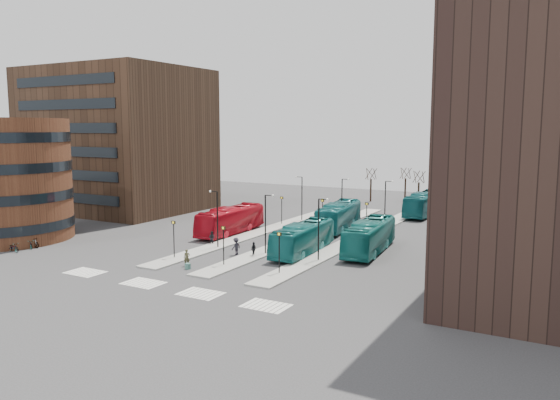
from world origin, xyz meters
The scene contains 23 objects.
ground centered at (0.00, 0.00, 0.00)m, with size 160.00×160.00×0.00m, color #2F2F31.
island_left centered at (-4.00, 30.00, 0.07)m, with size 2.50×45.00×0.15m, color gray.
island_mid centered at (2.00, 30.00, 0.07)m, with size 2.50×45.00×0.15m, color gray.
island_right centered at (8.00, 30.00, 0.07)m, with size 2.50×45.00×0.15m, color gray.
suitcase centered at (-0.62, 9.41, 0.28)m, with size 0.44×0.35×0.55m, color #1B3397.
red_bus centered at (-6.85, 25.53, 1.67)m, with size 2.80×11.97×3.34m, color #B10D1C.
teal_bus_a centered at (5.70, 20.41, 1.59)m, with size 2.68×11.44×3.19m, color #146868.
teal_bus_b centered at (3.58, 34.69, 1.73)m, with size 2.90×12.39×3.45m, color #15666B.
teal_bus_c centered at (11.56, 24.26, 1.69)m, with size 2.84×12.16×3.39m, color #166F6A.
teal_bus_d centered at (10.33, 51.11, 1.75)m, with size 2.95×12.59×3.51m, color #135D63.
traveller centered at (-1.41, 10.26, 0.80)m, with size 0.58×0.38×1.60m, color #454329.
commuter_a centered at (-5.05, 19.15, 0.76)m, with size 0.74×0.58×1.52m, color black.
commuter_b centered at (2.04, 16.61, 0.75)m, with size 0.88×0.37×1.50m, color black.
commuter_c centered at (0.10, 16.32, 0.90)m, with size 1.16×0.67×1.80m, color black.
bicycle_near centered at (-21.00, 5.98, 0.49)m, with size 0.65×1.85×0.97m, color gray.
bicycle_mid centered at (-21.00, 8.32, 0.56)m, with size 0.52×1.85×1.11m, color gray.
bicycle_far centered at (-21.00, 7.95, 0.46)m, with size 0.61×1.75×0.92m, color gray.
crosswalk_stripes centered at (1.75, 4.00, 0.01)m, with size 22.35×2.40×0.01m.
round_building centered at (-28.00, 10.00, 6.99)m, with size 15.16×15.16×14.00m.
office_block centered at (-34.00, 33.98, 11.00)m, with size 25.00×20.12×22.00m.
sign_poles centered at (1.60, 23.00, 2.41)m, with size 12.45×22.12×3.65m.
lamp_posts centered at (2.64, 28.00, 3.58)m, with size 14.04×20.24×6.12m.
bare_trees centered at (2.67, 62.67, 2.72)m, with size 10.97×8.14×5.90m.
Camera 1 is at (30.76, -29.14, 12.95)m, focal length 35.00 mm.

